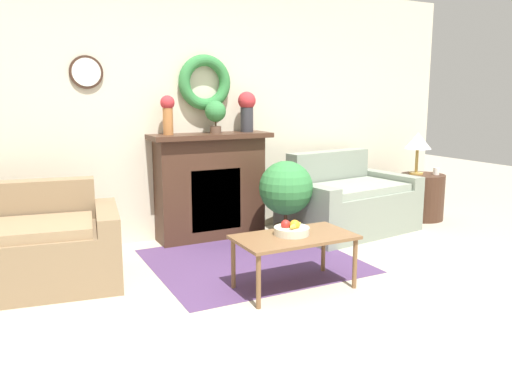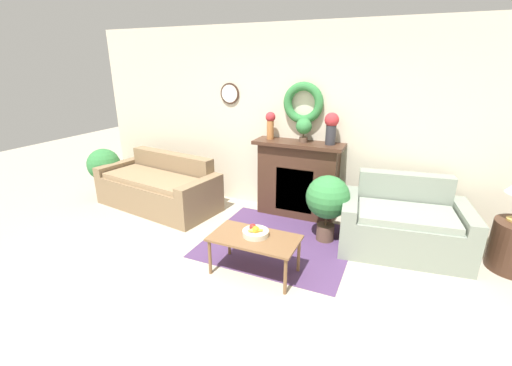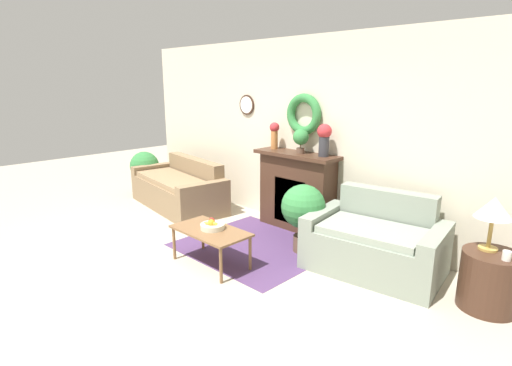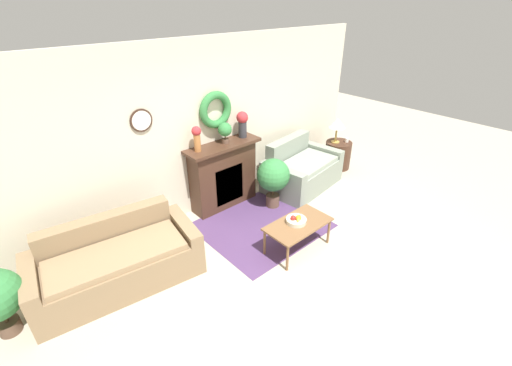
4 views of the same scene
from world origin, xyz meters
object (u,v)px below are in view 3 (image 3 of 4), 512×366
object	(u,v)px
coffee_table	(211,233)
potted_plant_floor_by_loveseat	(303,209)
fruit_bowl	(212,225)
potted_plant_floor_by_couch	(145,167)
vase_on_mantel_left	(274,133)
potted_plant_on_mantel	(301,138)
side_table_by_loveseat	(490,281)
table_lamp	(494,209)
mug	(507,256)
vase_on_mantel_right	(324,138)
loveseat_right	(375,243)
couch_left	(179,189)
fireplace	(297,191)

from	to	relation	value
coffee_table	potted_plant_floor_by_loveseat	bearing A→B (deg)	62.99
fruit_bowl	potted_plant_floor_by_couch	bearing A→B (deg)	161.94
potted_plant_floor_by_loveseat	vase_on_mantel_left	bearing A→B (deg)	149.66
potted_plant_on_mantel	side_table_by_loveseat	bearing A→B (deg)	-8.65
table_lamp	mug	distance (m)	0.42
vase_on_mantel_right	potted_plant_on_mantel	world-z (taller)	vase_on_mantel_right
potted_plant_floor_by_loveseat	table_lamp	bearing A→B (deg)	6.84
side_table_by_loveseat	vase_on_mantel_right	bearing A→B (deg)	169.41
potted_plant_floor_by_loveseat	loveseat_right	bearing A→B (deg)	10.61
vase_on_mantel_right	potted_plant_floor_by_loveseat	xyz separation A→B (m)	(0.14, -0.60, -0.81)
table_lamp	mug	world-z (taller)	table_lamp
fruit_bowl	vase_on_mantel_right	xyz separation A→B (m)	(0.39, 1.61, 0.90)
couch_left	potted_plant_floor_by_loveseat	size ratio (longest dim) A/B	2.37
fruit_bowl	fireplace	bearing A→B (deg)	91.52
table_lamp	fruit_bowl	bearing A→B (deg)	-153.77
potted_plant_floor_by_couch	potted_plant_floor_by_loveseat	size ratio (longest dim) A/B	0.93
loveseat_right	potted_plant_floor_by_loveseat	bearing A→B (deg)	-177.03
potted_plant_floor_by_loveseat	potted_plant_floor_by_couch	bearing A→B (deg)	178.86
vase_on_mantel_right	fruit_bowl	bearing A→B (deg)	-103.73
vase_on_mantel_left	potted_plant_floor_by_couch	bearing A→B (deg)	-169.60
mug	side_table_by_loveseat	bearing A→B (deg)	142.13
table_lamp	potted_plant_floor_by_loveseat	size ratio (longest dim) A/B	0.59
coffee_table	potted_plant_floor_by_loveseat	size ratio (longest dim) A/B	1.08
table_lamp	potted_plant_floor_by_loveseat	xyz separation A→B (m)	(-1.99, -0.24, -0.39)
table_lamp	couch_left	bearing A→B (deg)	-177.28
vase_on_mantel_left	loveseat_right	bearing A→B (deg)	-12.61
coffee_table	table_lamp	xyz separation A→B (m)	(2.52, 1.28, 0.57)
potted_plant_on_mantel	potted_plant_floor_by_couch	size ratio (longest dim) A/B	0.42
fireplace	vase_on_mantel_right	xyz separation A→B (m)	(0.43, 0.01, 0.81)
loveseat_right	potted_plant_floor_by_couch	xyz separation A→B (m)	(-4.76, -0.09, 0.19)
side_table_by_loveseat	table_lamp	distance (m)	0.68
potted_plant_floor_by_couch	potted_plant_floor_by_loveseat	bearing A→B (deg)	-1.14
loveseat_right	coffee_table	bearing A→B (deg)	-147.39
couch_left	table_lamp	size ratio (longest dim) A/B	4.02
vase_on_mantel_left	fruit_bowl	bearing A→B (deg)	-73.21
vase_on_mantel_left	side_table_by_loveseat	bearing A→B (deg)	-7.62
fruit_bowl	table_lamp	bearing A→B (deg)	26.23
vase_on_mantel_right	potted_plant_floor_by_loveseat	distance (m)	1.02
fireplace	fruit_bowl	xyz separation A→B (m)	(0.04, -1.60, -0.09)
fruit_bowl	potted_plant_floor_by_couch	distance (m)	3.50
mug	coffee_table	bearing A→B (deg)	-157.25
vase_on_mantel_left	vase_on_mantel_right	world-z (taller)	vase_on_mantel_right
fruit_bowl	table_lamp	world-z (taller)	table_lamp
coffee_table	vase_on_mantel_left	size ratio (longest dim) A/B	2.40
potted_plant_on_mantel	vase_on_mantel_left	bearing A→B (deg)	177.73
table_lamp	vase_on_mantel_left	distance (m)	3.06
coffee_table	potted_plant_on_mantel	distance (m)	1.88
vase_on_mantel_right	potted_plant_floor_by_couch	world-z (taller)	vase_on_mantel_right
couch_left	loveseat_right	bearing A→B (deg)	10.80
side_table_by_loveseat	fruit_bowl	bearing A→B (deg)	-155.31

